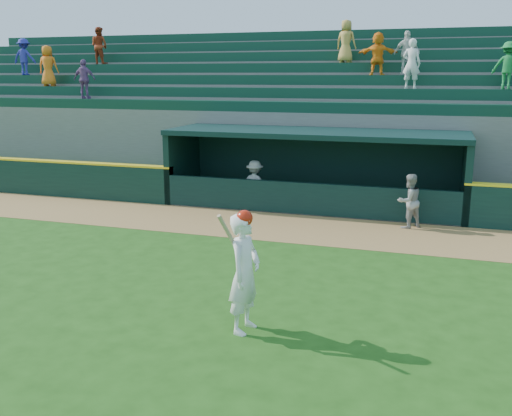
% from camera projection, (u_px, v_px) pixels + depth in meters
% --- Properties ---
extents(ground, '(120.00, 120.00, 0.00)m').
position_uv_depth(ground, '(232.00, 288.00, 11.40)').
color(ground, '#1E4B12').
rests_on(ground, ground).
extents(warning_track, '(40.00, 3.00, 0.01)m').
position_uv_depth(warning_track, '(292.00, 228.00, 15.94)').
color(warning_track, olive).
rests_on(warning_track, ground).
extents(dugout_player_front, '(0.94, 0.92, 1.52)m').
position_uv_depth(dugout_player_front, '(409.00, 201.00, 15.78)').
color(dugout_player_front, '#979792').
rests_on(dugout_player_front, ground).
extents(dugout_player_inside, '(1.03, 0.65, 1.53)m').
position_uv_depth(dugout_player_inside, '(255.00, 184.00, 18.21)').
color(dugout_player_inside, '#A5A59F').
rests_on(dugout_player_inside, ground).
extents(dugout, '(9.40, 2.80, 2.46)m').
position_uv_depth(dugout, '(316.00, 164.00, 18.51)').
color(dugout, slate).
rests_on(dugout, ground).
extents(stands, '(34.50, 6.25, 6.53)m').
position_uv_depth(stands, '(341.00, 121.00, 22.51)').
color(stands, slate).
rests_on(stands, ground).
extents(batter_at_plate, '(0.59, 0.86, 2.08)m').
position_uv_depth(batter_at_plate, '(245.00, 272.00, 9.31)').
color(batter_at_plate, white).
rests_on(batter_at_plate, ground).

